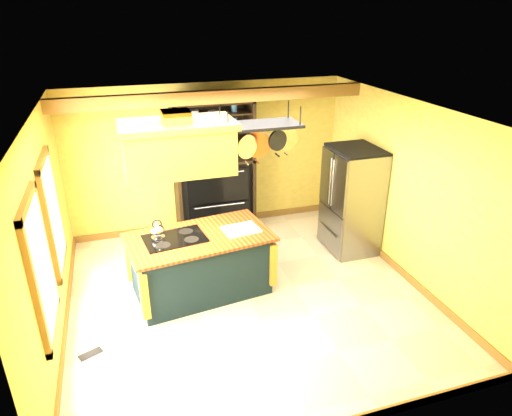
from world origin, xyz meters
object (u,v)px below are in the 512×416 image
range_hood (178,146)px  pot_rack (260,133)px  refrigerator (351,202)px  hutch (214,184)px  kitchen_island (200,263)px

range_hood → pot_rack: size_ratio=1.25×
refrigerator → hutch: 2.46m
kitchen_island → hutch: bearing=63.5°
range_hood → hutch: bearing=65.9°
range_hood → pot_rack: same height
kitchen_island → pot_rack: bearing=-6.8°
kitchen_island → range_hood: bearing=172.5°
hutch → pot_rack: bearing=-82.4°
range_hood → pot_rack: bearing=0.6°
kitchen_island → pot_rack: 2.07m
kitchen_island → hutch: (0.65, 1.90, 0.47)m
pot_rack → refrigerator: bearing=16.5°
kitchen_island → refrigerator: 2.79m
range_hood → pot_rack: (1.10, 0.01, 0.08)m
kitchen_island → refrigerator: bearing=3.8°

